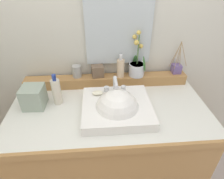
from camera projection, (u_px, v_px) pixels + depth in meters
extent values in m
cube|color=beige|center=(104.00, 22.00, 1.33)|extent=(2.82, 0.20, 2.62)
cube|color=#A87844|center=(110.00, 155.00, 1.47)|extent=(1.21, 0.62, 0.86)
cube|color=silver|center=(109.00, 109.00, 1.22)|extent=(1.24, 0.64, 0.04)
cube|color=#A87844|center=(113.00, 151.00, 0.95)|extent=(1.24, 0.02, 0.04)
cube|color=#A87844|center=(107.00, 81.00, 1.41)|extent=(1.16, 0.09, 0.07)
cube|color=white|center=(117.00, 108.00, 1.16)|extent=(0.41, 0.38, 0.06)
sphere|color=white|center=(117.00, 111.00, 1.15)|extent=(0.27, 0.27, 0.27)
cylinder|color=silver|center=(115.00, 85.00, 1.23)|extent=(0.02, 0.02, 0.10)
cylinder|color=silver|center=(116.00, 82.00, 1.15)|extent=(0.02, 0.11, 0.02)
sphere|color=silver|center=(115.00, 78.00, 1.20)|extent=(0.03, 0.03, 0.03)
cylinder|color=silver|center=(106.00, 89.00, 1.24)|extent=(0.03, 0.03, 0.04)
cylinder|color=silver|center=(123.00, 88.00, 1.25)|extent=(0.03, 0.03, 0.04)
ellipsoid|color=#EAE4C6|center=(98.00, 93.00, 1.22)|extent=(0.07, 0.04, 0.02)
cylinder|color=silver|center=(137.00, 69.00, 1.38)|extent=(0.11, 0.11, 0.09)
cylinder|color=tan|center=(137.00, 65.00, 1.36)|extent=(0.10, 0.10, 0.01)
cylinder|color=#476B38|center=(138.00, 49.00, 1.29)|extent=(0.01, 0.01, 0.22)
ellipsoid|color=#387033|center=(135.00, 60.00, 1.37)|extent=(0.03, 0.03, 0.08)
ellipsoid|color=#387033|center=(144.00, 64.00, 1.32)|extent=(0.04, 0.04, 0.11)
sphere|color=#DBB952|center=(141.00, 46.00, 1.31)|extent=(0.03, 0.03, 0.03)
sphere|color=#DBB952|center=(137.00, 43.00, 1.27)|extent=(0.04, 0.04, 0.04)
sphere|color=#DBB952|center=(135.00, 37.00, 1.27)|extent=(0.03, 0.03, 0.03)
sphere|color=#DBB952|center=(139.00, 33.00, 1.24)|extent=(0.03, 0.03, 0.03)
cylinder|color=beige|center=(121.00, 68.00, 1.35)|extent=(0.05, 0.05, 0.13)
cylinder|color=silver|center=(121.00, 59.00, 1.31)|extent=(0.02, 0.02, 0.02)
cylinder|color=silver|center=(121.00, 56.00, 1.30)|extent=(0.02, 0.02, 0.02)
cylinder|color=silver|center=(121.00, 56.00, 1.28)|extent=(0.01, 0.03, 0.01)
cylinder|color=#9E9D98|center=(77.00, 71.00, 1.36)|extent=(0.06, 0.06, 0.09)
cube|color=slate|center=(176.00, 69.00, 1.41)|extent=(0.06, 0.06, 0.06)
cylinder|color=#9E7A4C|center=(184.00, 54.00, 1.35)|extent=(0.07, 0.00, 0.18)
cylinder|color=#9E7A4C|center=(179.00, 54.00, 1.37)|extent=(0.02, 0.03, 0.17)
cylinder|color=#9E7A4C|center=(177.00, 53.00, 1.37)|extent=(0.02, 0.05, 0.19)
cylinder|color=#9E7A4C|center=(175.00, 55.00, 1.35)|extent=(0.06, 0.01, 0.18)
cylinder|color=#9E7A4C|center=(177.00, 58.00, 1.34)|extent=(0.04, 0.05, 0.16)
cylinder|color=#9E7A4C|center=(180.00, 58.00, 1.36)|extent=(0.02, 0.02, 0.14)
cube|color=brown|center=(98.00, 71.00, 1.36)|extent=(0.09, 0.08, 0.08)
cylinder|color=beige|center=(57.00, 92.00, 1.20)|extent=(0.06, 0.06, 0.17)
cylinder|color=navy|center=(54.00, 79.00, 1.15)|extent=(0.02, 0.02, 0.02)
cylinder|color=navy|center=(54.00, 76.00, 1.14)|extent=(0.03, 0.03, 0.02)
cylinder|color=navy|center=(53.00, 77.00, 1.12)|extent=(0.01, 0.03, 0.01)
cube|color=#92A291|center=(34.00, 97.00, 1.18)|extent=(0.14, 0.14, 0.14)
cube|color=silver|center=(119.00, 25.00, 1.24)|extent=(0.44, 0.02, 0.53)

